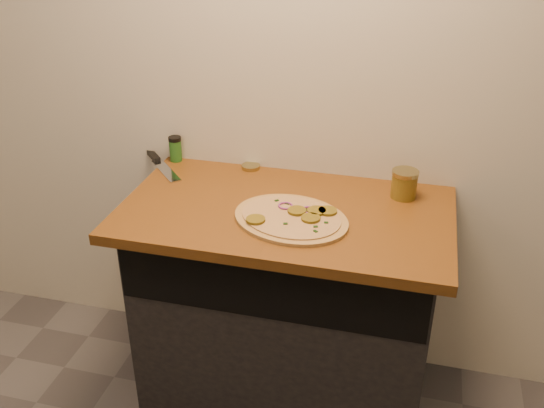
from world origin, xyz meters
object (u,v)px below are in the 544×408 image
(chefs_knife, at_px, (159,162))
(spice_shaker, at_px, (175,149))
(salsa_jar, at_px, (404,184))
(pizza, at_px, (292,218))

(chefs_knife, height_order, spice_shaker, spice_shaker)
(chefs_knife, distance_m, salsa_jar, 1.02)
(chefs_knife, distance_m, spice_shaker, 0.09)
(chefs_knife, height_order, salsa_jar, salsa_jar)
(pizza, bearing_deg, spice_shaker, 146.99)
(chefs_knife, relative_size, spice_shaker, 2.61)
(spice_shaker, bearing_deg, pizza, -33.01)
(pizza, height_order, spice_shaker, spice_shaker)
(chefs_knife, xyz_separation_m, salsa_jar, (1.02, -0.06, 0.05))
(spice_shaker, bearing_deg, salsa_jar, -6.26)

